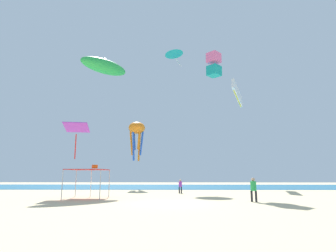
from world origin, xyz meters
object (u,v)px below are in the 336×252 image
Objects in this scene: kite_parafoil_white at (237,94)px; kite_box_pink at (214,65)px; canopy_tent at (88,171)px; person_near_tent at (253,188)px; kite_octopus_orange at (137,130)px; person_leftmost at (180,185)px; kite_diamond_purple at (77,129)px; banner_flag at (92,177)px; kite_delta_teal at (174,53)px; kite_inflatable_green at (104,66)px.

kite_box_pink is at bearing -178.05° from kite_parafoil_white.
kite_box_pink reaches higher than canopy_tent.
person_near_tent is 0.31× the size of kite_octopus_orange.
kite_diamond_purple reaches higher than person_leftmost.
banner_flag is (-0.03, 1.52, -0.60)m from canopy_tent.
canopy_tent is 32.59m from kite_parafoil_white.
canopy_tent is 1.64m from banner_flag.
canopy_tent is 0.55× the size of kite_parafoil_white.
kite_box_pink is 0.51× the size of kite_parafoil_white.
kite_delta_teal is (10.30, 18.37, 17.09)m from kite_diamond_purple.
kite_octopus_orange is at bearing 82.40° from canopy_tent.
canopy_tent is 18.02m from kite_inflatable_green.
kite_octopus_orange is at bearing -24.27° from kite_delta_teal.
kite_delta_teal is at bearing -50.62° from person_near_tent.
kite_parafoil_white reaches higher than canopy_tent.
banner_flag is 0.68× the size of kite_delta_teal.
kite_inflatable_green is 24.16m from kite_parafoil_white.
kite_delta_teal is (9.78, 10.54, 6.88)m from kite_inflatable_green.
person_near_tent is at bearing -17.91° from banner_flag.
canopy_tent is 21.07m from kite_box_pink.
kite_octopus_orange is (2.23, 14.96, 7.10)m from banner_flag.
kite_inflatable_green is 1.09× the size of kite_parafoil_white.
kite_octopus_orange is at bearing 81.53° from banner_flag.
kite_inflatable_green is at bearing -53.33° from kite_box_pink.
canopy_tent is 0.92× the size of kite_diamond_purple.
person_leftmost is 0.23× the size of kite_inflatable_green.
person_near_tent is at bearing -1.46° from kite_octopus_orange.
canopy_tent is at bearing 55.26° from kite_inflatable_green.
kite_delta_teal is at bearing 69.06° from canopy_tent.
kite_inflatable_green is at bearing 99.35° from canopy_tent.
kite_box_pink is at bearing -60.29° from person_near_tent.
kite_box_pink is (13.30, 7.11, 14.50)m from banner_flag.
person_near_tent is 1.19× the size of person_leftmost.
person_leftmost is (-5.55, 9.89, -0.18)m from person_near_tent.
kite_parafoil_white is (17.24, 5.62, 7.48)m from kite_octopus_orange.
kite_box_pink is 19.19m from kite_diamond_purple.
kite_octopus_orange is at bearing -33.42° from person_near_tent.
kite_inflatable_green is 15.94m from kite_delta_teal.
kite_parafoil_white is at bearing 164.67° from kite_inflatable_green.
kite_diamond_purple is 0.81× the size of kite_delta_teal.
kite_octopus_orange is 1.34× the size of kite_delta_teal.
person_leftmost is 16.23m from kite_box_pink.
person_near_tent is at bearing 95.54° from kite_inflatable_green.
kite_box_pink is 15.13m from kite_inflatable_green.
kite_parafoil_white is (11.40, 1.08, -7.45)m from kite_delta_teal.
kite_diamond_purple is at bearing -50.92° from kite_octopus_orange.
person_leftmost is 19.54m from kite_inflatable_green.
kite_diamond_purple is (-2.25, 2.66, 4.33)m from canopy_tent.
person_leftmost is 0.43× the size of kite_diamond_purple.
kite_box_pink is at bearing 28.14° from banner_flag.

